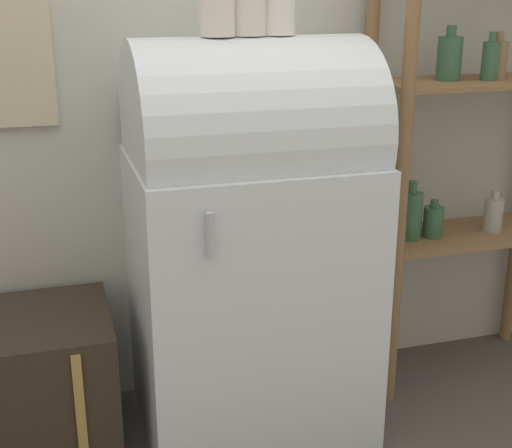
% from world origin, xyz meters
% --- Properties ---
extents(wall_back, '(7.00, 0.09, 2.70)m').
position_xyz_m(wall_back, '(-0.01, 0.57, 1.35)').
color(wall_back, '#B7B7AD').
rests_on(wall_back, ground_plane).
extents(refrigerator, '(0.78, 0.67, 1.38)m').
position_xyz_m(refrigerator, '(-0.00, 0.23, 0.71)').
color(refrigerator, silver).
rests_on(refrigerator, ground_plane).
extents(suitcase_trunk, '(0.57, 0.50, 0.49)m').
position_xyz_m(suitcase_trunk, '(-0.76, 0.27, 0.25)').
color(suitcase_trunk, '#33281E').
rests_on(suitcase_trunk, ground_plane).
extents(shelf_unit, '(0.79, 0.35, 1.80)m').
position_xyz_m(shelf_unit, '(0.91, 0.35, 1.02)').
color(shelf_unit, olive).
rests_on(shelf_unit, ground_plane).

